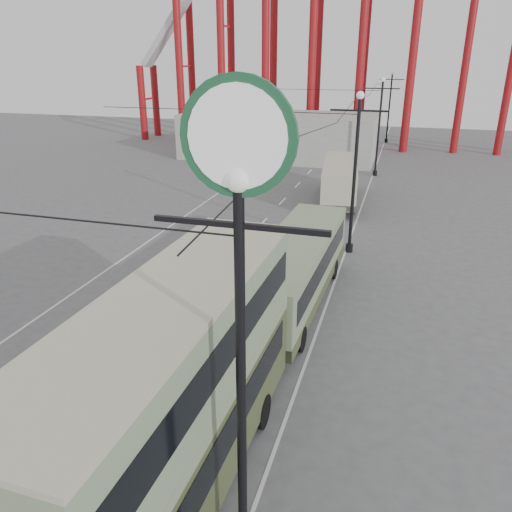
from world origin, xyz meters
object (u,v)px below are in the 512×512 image
(lamp_post_near, at_px, (239,249))
(single_decker_green, at_px, (296,268))
(single_decker_cream, at_px, (340,180))
(double_decker_bus, at_px, (176,388))
(pedestrian, at_px, (166,318))

(lamp_post_near, height_order, single_decker_green, lamp_post_near)
(single_decker_cream, bearing_deg, lamp_post_near, -92.89)
(double_decker_bus, bearing_deg, pedestrian, 120.01)
(lamp_post_near, bearing_deg, single_decker_green, 97.18)
(single_decker_green, distance_m, single_decker_cream, 18.98)
(single_decker_green, height_order, single_decker_cream, single_decker_green)
(lamp_post_near, xyz_separation_m, double_decker_bus, (-2.21, 1.52, -4.50))
(single_decker_cream, bearing_deg, double_decker_bus, -96.82)
(lamp_post_near, relative_size, single_decker_cream, 1.02)
(double_decker_bus, xyz_separation_m, single_decker_green, (0.54, 11.76, -1.49))
(lamp_post_near, xyz_separation_m, single_decker_cream, (-2.19, 32.26, -6.05))
(single_decker_green, bearing_deg, single_decker_cream, 93.43)
(double_decker_bus, bearing_deg, lamp_post_near, -33.28)
(single_decker_cream, xyz_separation_m, pedestrian, (-4.06, -23.38, -0.96))
(lamp_post_near, distance_m, single_decker_green, 14.67)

